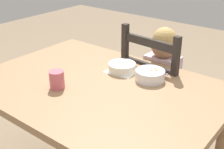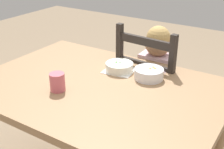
{
  "view_description": "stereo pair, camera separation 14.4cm",
  "coord_description": "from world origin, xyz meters",
  "px_view_note": "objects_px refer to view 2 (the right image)",
  "views": [
    {
      "loc": [
        0.97,
        -1.1,
        1.49
      ],
      "look_at": [
        0.05,
        0.07,
        0.8
      ],
      "focal_mm": 48.12,
      "sensor_mm": 36.0,
      "label": 1
    },
    {
      "loc": [
        0.85,
        -1.18,
        1.49
      ],
      "look_at": [
        0.05,
        0.07,
        0.8
      ],
      "focal_mm": 48.12,
      "sensor_mm": 36.0,
      "label": 2
    }
  ],
  "objects_px": {
    "dining_table": "(98,101)",
    "drinking_cup": "(57,82)",
    "child_figure": "(154,74)",
    "bowl_of_peas": "(120,67)",
    "bowl_of_carrots": "(149,73)",
    "spoon": "(144,73)",
    "dining_chair": "(152,96)"
  },
  "relations": [
    {
      "from": "bowl_of_peas",
      "to": "spoon",
      "type": "distance_m",
      "value": 0.15
    },
    {
      "from": "child_figure",
      "to": "dining_table",
      "type": "bearing_deg",
      "value": -100.81
    },
    {
      "from": "dining_table",
      "to": "spoon",
      "type": "relative_size",
      "value": 10.0
    },
    {
      "from": "child_figure",
      "to": "bowl_of_peas",
      "type": "relative_size",
      "value": 5.81
    },
    {
      "from": "dining_table",
      "to": "drinking_cup",
      "type": "distance_m",
      "value": 0.26
    },
    {
      "from": "drinking_cup",
      "to": "spoon",
      "type": "bearing_deg",
      "value": 55.95
    },
    {
      "from": "bowl_of_carrots",
      "to": "drinking_cup",
      "type": "height_order",
      "value": "drinking_cup"
    },
    {
      "from": "dining_chair",
      "to": "bowl_of_peas",
      "type": "relative_size",
      "value": 5.93
    },
    {
      "from": "spoon",
      "to": "drinking_cup",
      "type": "relative_size",
      "value": 1.39
    },
    {
      "from": "bowl_of_carrots",
      "to": "drinking_cup",
      "type": "distance_m",
      "value": 0.51
    },
    {
      "from": "child_figure",
      "to": "bowl_of_carrots",
      "type": "relative_size",
      "value": 5.85
    },
    {
      "from": "bowl_of_peas",
      "to": "child_figure",
      "type": "bearing_deg",
      "value": 71.68
    },
    {
      "from": "child_figure",
      "to": "dining_chair",
      "type": "bearing_deg",
      "value": 132.48
    },
    {
      "from": "dining_table",
      "to": "drinking_cup",
      "type": "xyz_separation_m",
      "value": [
        -0.14,
        -0.16,
        0.15
      ]
    },
    {
      "from": "drinking_cup",
      "to": "child_figure",
      "type": "bearing_deg",
      "value": 70.47
    },
    {
      "from": "bowl_of_peas",
      "to": "spoon",
      "type": "xyz_separation_m",
      "value": [
        0.14,
        0.04,
        -0.02
      ]
    },
    {
      "from": "dining_table",
      "to": "bowl_of_carrots",
      "type": "height_order",
      "value": "bowl_of_carrots"
    },
    {
      "from": "dining_chair",
      "to": "bowl_of_carrots",
      "type": "xyz_separation_m",
      "value": [
        0.1,
        -0.3,
        0.31
      ]
    },
    {
      "from": "spoon",
      "to": "child_figure",
      "type": "bearing_deg",
      "value": 100.46
    },
    {
      "from": "dining_table",
      "to": "bowl_of_carrots",
      "type": "relative_size",
      "value": 8.17
    },
    {
      "from": "drinking_cup",
      "to": "dining_chair",
      "type": "bearing_deg",
      "value": 70.92
    },
    {
      "from": "child_figure",
      "to": "bowl_of_peas",
      "type": "xyz_separation_m",
      "value": [
        -0.1,
        -0.29,
        0.14
      ]
    },
    {
      "from": "child_figure",
      "to": "drinking_cup",
      "type": "xyz_separation_m",
      "value": [
        -0.24,
        -0.68,
        0.16
      ]
    },
    {
      "from": "dining_table",
      "to": "bowl_of_peas",
      "type": "xyz_separation_m",
      "value": [
        0.0,
        0.23,
        0.13
      ]
    },
    {
      "from": "bowl_of_peas",
      "to": "bowl_of_carrots",
      "type": "relative_size",
      "value": 1.01
    },
    {
      "from": "dining_table",
      "to": "dining_chair",
      "type": "relative_size",
      "value": 1.37
    },
    {
      "from": "spoon",
      "to": "bowl_of_peas",
      "type": "bearing_deg",
      "value": -164.74
    },
    {
      "from": "bowl_of_carrots",
      "to": "bowl_of_peas",
      "type": "bearing_deg",
      "value": -179.99
    },
    {
      "from": "dining_chair",
      "to": "drinking_cup",
      "type": "relative_size",
      "value": 10.17
    },
    {
      "from": "bowl_of_carrots",
      "to": "spoon",
      "type": "xyz_separation_m",
      "value": [
        -0.05,
        0.04,
        -0.03
      ]
    },
    {
      "from": "bowl_of_peas",
      "to": "spoon",
      "type": "height_order",
      "value": "bowl_of_peas"
    },
    {
      "from": "dining_table",
      "to": "bowl_of_peas",
      "type": "bearing_deg",
      "value": 89.44
    }
  ]
}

